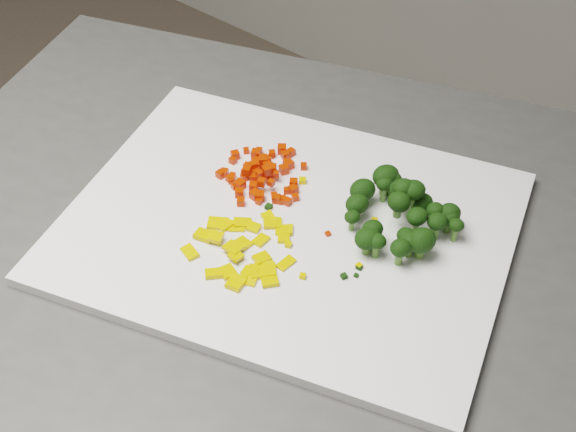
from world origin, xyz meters
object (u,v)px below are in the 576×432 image
Objects in this scene: pepper_pile at (237,240)px; broccoli_pile at (398,208)px; carrot_pile at (265,169)px; cutting_board at (288,227)px.

broccoli_pile is at bearing 48.51° from pepper_pile.
cutting_board is at bearing -30.48° from carrot_pile.
carrot_pile is 0.83× the size of broccoli_pile.
carrot_pile is (-0.07, 0.04, 0.02)m from cutting_board.
cutting_board is 4.50× the size of carrot_pile.
broccoli_pile is (0.12, 0.13, 0.02)m from pepper_pile.
carrot_pile reaches higher than pepper_pile.
broccoli_pile reaches higher than cutting_board.
carrot_pile is at bearing -170.11° from broccoli_pile.
carrot_pile is at bearing 149.52° from cutting_board.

